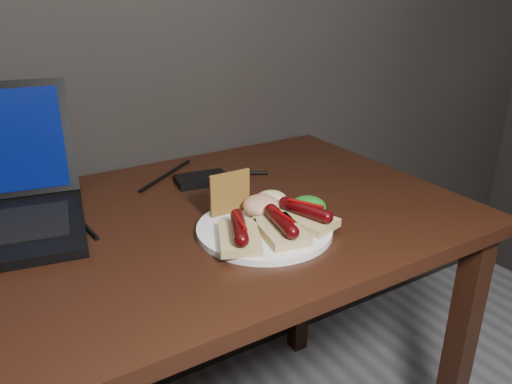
{
  "coord_description": "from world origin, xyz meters",
  "views": [
    {
      "loc": [
        -0.21,
        0.55,
        1.18
      ],
      "look_at": [
        0.24,
        1.28,
        0.82
      ],
      "focal_mm": 35.0,
      "sensor_mm": 36.0,
      "label": 1
    }
  ],
  "objects": [
    {
      "name": "hard_drive",
      "position": [
        0.25,
        1.54,
        0.76
      ],
      "size": [
        0.13,
        0.09,
        0.02
      ],
      "primitive_type": "cube",
      "rotation": [
        0.0,
        0.0,
        -0.16
      ],
      "color": "black",
      "rests_on": "desk"
    },
    {
      "name": "plate",
      "position": [
        0.24,
        1.25,
        0.76
      ],
      "size": [
        0.32,
        0.32,
        0.01
      ],
      "primitive_type": "cylinder",
      "rotation": [
        0.0,
        0.0,
        0.3
      ],
      "color": "white",
      "rests_on": "desk"
    },
    {
      "name": "salsa_mound",
      "position": [
        0.26,
        1.3,
        0.78
      ],
      "size": [
        0.07,
        0.07,
        0.04
      ],
      "primitive_type": "ellipsoid",
      "color": "#9D1F0F",
      "rests_on": "plate"
    },
    {
      "name": "bread_sausage_left",
      "position": [
        0.17,
        1.23,
        0.78
      ],
      "size": [
        0.11,
        0.13,
        0.04
      ],
      "color": "#D8BD7F",
      "rests_on": "plate"
    },
    {
      "name": "desk",
      "position": [
        0.0,
        1.38,
        0.66
      ],
      "size": [
        1.4,
        0.7,
        0.75
      ],
      "color": "black",
      "rests_on": "ground"
    },
    {
      "name": "crispbread",
      "position": [
        0.21,
        1.34,
        0.8
      ],
      "size": [
        0.08,
        0.01,
        0.08
      ],
      "primitive_type": "cube",
      "color": "olive",
      "rests_on": "plate"
    },
    {
      "name": "salad_greens",
      "position": [
        0.33,
        1.25,
        0.78
      ],
      "size": [
        0.07,
        0.07,
        0.04
      ],
      "primitive_type": "ellipsoid",
      "color": "#155811",
      "rests_on": "plate"
    },
    {
      "name": "desk_cables",
      "position": [
        -0.01,
        1.54,
        0.75
      ],
      "size": [
        0.86,
        0.31,
        0.01
      ],
      "color": "black",
      "rests_on": "desk"
    },
    {
      "name": "bread_sausage_center",
      "position": [
        0.24,
        1.21,
        0.78
      ],
      "size": [
        0.09,
        0.13,
        0.04
      ],
      "color": "#D8BD7F",
      "rests_on": "plate"
    },
    {
      "name": "coleslaw_mound",
      "position": [
        0.29,
        1.32,
        0.78
      ],
      "size": [
        0.06,
        0.06,
        0.04
      ],
      "primitive_type": "ellipsoid",
      "color": "#ECE4CC",
      "rests_on": "plate"
    },
    {
      "name": "bread_sausage_right",
      "position": [
        0.31,
        1.22,
        0.78
      ],
      "size": [
        0.1,
        0.13,
        0.04
      ],
      "color": "#D8BD7F",
      "rests_on": "plate"
    }
  ]
}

